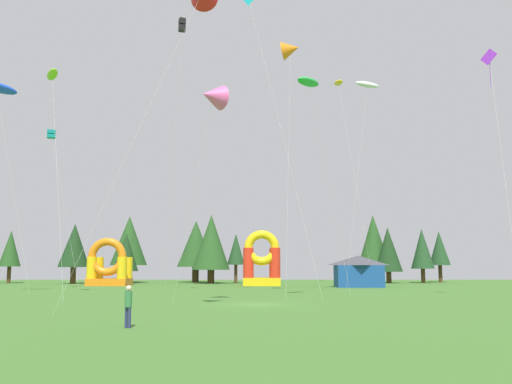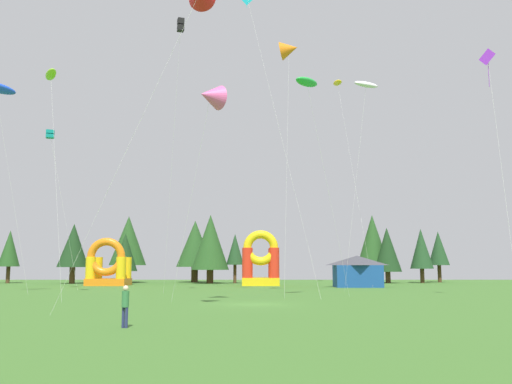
{
  "view_description": "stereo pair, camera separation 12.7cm",
  "coord_description": "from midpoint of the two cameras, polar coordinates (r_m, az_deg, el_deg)",
  "views": [
    {
      "loc": [
        0.0,
        -37.12,
        2.64
      ],
      "look_at": [
        0.0,
        14.73,
        9.54
      ],
      "focal_mm": 38.36,
      "sensor_mm": 36.0,
      "label": 1
    },
    {
      "loc": [
        0.13,
        -37.12,
        2.64
      ],
      "look_at": [
        0.0,
        14.73,
        9.54
      ],
      "focal_mm": 38.36,
      "sensor_mm": 36.0,
      "label": 2
    }
  ],
  "objects": [
    {
      "name": "kite_black_box",
      "position": [
        52.1,
        -7.8,
        16.74
      ],
      "size": [
        2.32,
        5.92,
        24.74
      ],
      "color": "black",
      "rests_on": "ground_plane"
    },
    {
      "name": "tree_row_10",
      "position": [
        83.5,
        16.89,
        -5.7
      ],
      "size": [
        3.31,
        3.31,
        7.84
      ],
      "color": "#4C331E",
      "rests_on": "ground_plane"
    },
    {
      "name": "tree_row_1",
      "position": [
        86.61,
        -24.27,
        -5.41
      ],
      "size": [
        2.99,
        2.99,
        7.56
      ],
      "color": "#4C331E",
      "rests_on": "ground_plane"
    },
    {
      "name": "kite_white_parafoil",
      "position": [
        61.25,
        11.47,
        10.91
      ],
      "size": [
        4.69,
        2.77,
        22.4
      ],
      "color": "white",
      "rests_on": "ground_plane"
    },
    {
      "name": "inflatable_orange_dome",
      "position": [
        70.22,
        0.54,
        -7.59
      ],
      "size": [
        4.67,
        4.96,
        6.93
      ],
      "color": "yellow",
      "rests_on": "ground_plane"
    },
    {
      "name": "kite_teal_box",
      "position": [
        60.89,
        -20.61,
        5.63
      ],
      "size": [
        3.75,
        1.5,
        16.49
      ],
      "color": "#0C7F7A",
      "rests_on": "ground_plane"
    },
    {
      "name": "tree_row_6",
      "position": [
        78.52,
        -4.74,
        -5.25
      ],
      "size": [
        5.35,
        5.35,
        9.74
      ],
      "color": "#4C331E",
      "rests_on": "ground_plane"
    },
    {
      "name": "tree_row_3",
      "position": [
        83.4,
        -13.14,
        -4.99
      ],
      "size": [
        5.39,
        5.39,
        9.8
      ],
      "color": "#4C331E",
      "rests_on": "ground_plane"
    },
    {
      "name": "tree_row_7",
      "position": [
        78.87,
        -2.15,
        -6.03
      ],
      "size": [
        2.5,
        2.5,
        7.03
      ],
      "color": "#4C331E",
      "rests_on": "ground_plane"
    },
    {
      "name": "tree_row_9",
      "position": [
        81.74,
        13.56,
        -5.87
      ],
      "size": [
        4.0,
        4.0,
        8.0
      ],
      "color": "#4C331E",
      "rests_on": "ground_plane"
    },
    {
      "name": "tree_row_2",
      "position": [
        81.54,
        -18.46,
        -5.33
      ],
      "size": [
        4.31,
        4.31,
        8.39
      ],
      "color": "#4C331E",
      "rests_on": "ground_plane"
    },
    {
      "name": "kite_lime_parafoil",
      "position": [
        51.81,
        -20.54,
        11.37
      ],
      "size": [
        4.98,
        7.36,
        19.55
      ],
      "color": "#8CD826",
      "rests_on": "ground_plane"
    },
    {
      "name": "tree_row_8",
      "position": [
        83.48,
        12.11,
        -5.04
      ],
      "size": [
        4.81,
        4.81,
        10.02
      ],
      "color": "#4C331E",
      "rests_on": "ground_plane"
    },
    {
      "name": "kite_pink_delta",
      "position": [
        37.53,
        -4.67,
        9.95
      ],
      "size": [
        4.06,
        4.71,
        14.79
      ],
      "color": "#EA599E",
      "rests_on": "ground_plane"
    },
    {
      "name": "kite_orange_delta",
      "position": [
        51.4,
        3.54,
        14.62
      ],
      "size": [
        2.1,
        4.84,
        23.02
      ],
      "color": "orange",
      "rests_on": "ground_plane"
    },
    {
      "name": "festival_tent",
      "position": [
        66.33,
        10.59,
        -8.13
      ],
      "size": [
        5.38,
        3.8,
        3.69
      ],
      "color": "#19478C",
      "rests_on": "ground_plane"
    },
    {
      "name": "tree_row_4",
      "position": [
        80.9,
        -13.45,
        -6.14
      ],
      "size": [
        3.58,
        3.58,
        7.09
      ],
      "color": "#4C331E",
      "rests_on": "ground_plane"
    },
    {
      "name": "kite_purple_diamond",
      "position": [
        47.05,
        23.16,
        12.5
      ],
      "size": [
        1.65,
        5.57,
        19.0
      ],
      "color": "purple",
      "rests_on": "ground_plane"
    },
    {
      "name": "tree_row_11",
      "position": [
        87.25,
        18.53,
        -5.62
      ],
      "size": [
        3.09,
        3.09,
        7.62
      ],
      "color": "#4C331E",
      "rests_on": "ground_plane"
    },
    {
      "name": "person_left_edge",
      "position": [
        24.16,
        -13.32,
        -11.15
      ],
      "size": [
        0.4,
        0.4,
        1.77
      ],
      "rotation": [
        0.0,
        0.0,
        2.7
      ],
      "color": "navy",
      "rests_on": "ground_plane"
    },
    {
      "name": "ground_plane",
      "position": [
        37.21,
        -0.1,
        -11.65
      ],
      "size": [
        120.0,
        120.0,
        0.0
      ],
      "primitive_type": "plane",
      "color": "#3D6B28"
    },
    {
      "name": "kite_yellow_parafoil",
      "position": [
        78.64,
        8.54,
        11.17
      ],
      "size": [
        2.73,
        11.77,
        28.36
      ],
      "color": "yellow",
      "rests_on": "ground_plane"
    },
    {
      "name": "kite_green_parafoil",
      "position": [
        44.28,
        5.4,
        11.32
      ],
      "size": [
        5.01,
        5.75,
        17.41
      ],
      "color": "green",
      "rests_on": "ground_plane"
    },
    {
      "name": "tree_row_5",
      "position": [
        83.66,
        -6.34,
        -5.4
      ],
      "size": [
        5.56,
        5.56,
        9.28
      ],
      "color": "#4C331E",
      "rests_on": "ground_plane"
    },
    {
      "name": "inflatable_red_slide",
      "position": [
        72.43,
        -15.15,
        -7.69
      ],
      "size": [
        5.03,
        4.35,
        6.0
      ],
      "color": "orange",
      "rests_on": "ground_plane"
    }
  ]
}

